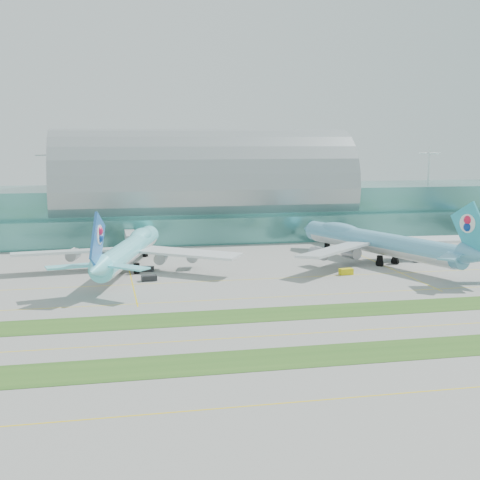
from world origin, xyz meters
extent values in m
plane|color=gray|center=(0.00, 0.00, 0.00)|extent=(700.00, 700.00, 0.00)
cube|color=#3D7A75|center=(0.00, 130.00, 10.00)|extent=(340.00, 42.00, 20.00)
cube|color=#3D7A75|center=(0.00, 106.00, 5.00)|extent=(340.00, 8.00, 10.00)
ellipsoid|color=#9EA5A8|center=(0.00, 130.00, 20.00)|extent=(340.00, 46.20, 16.17)
cylinder|color=white|center=(0.00, 130.00, 28.00)|extent=(0.80, 0.80, 16.00)
cube|color=#B2B7B7|center=(-31.00, 95.00, 5.50)|extent=(3.50, 22.00, 3.00)
cylinder|color=black|center=(-31.00, 85.00, 2.00)|extent=(1.00, 1.00, 4.00)
cube|color=#B2B7B7|center=(44.00, 95.00, 5.50)|extent=(3.50, 22.00, 3.00)
cylinder|color=black|center=(44.00, 85.00, 2.00)|extent=(1.00, 1.00, 4.00)
cube|color=#2D591E|center=(0.00, -28.00, 0.04)|extent=(420.00, 12.00, 0.08)
cube|color=#2D591E|center=(0.00, 2.00, 0.04)|extent=(420.00, 12.00, 0.08)
cube|color=yellow|center=(0.00, -48.00, 0.01)|extent=(420.00, 0.35, 0.01)
cube|color=yellow|center=(0.00, -14.00, 0.01)|extent=(420.00, 0.35, 0.01)
cube|color=yellow|center=(0.00, 18.00, 0.01)|extent=(420.00, 0.35, 0.01)
cube|color=yellow|center=(0.00, 40.00, 0.01)|extent=(420.00, 0.35, 0.01)
cylinder|color=#71EDFA|center=(-32.98, 59.68, 6.33)|extent=(22.94, 63.78, 6.43)
ellipsoid|color=#71EDFA|center=(-28.30, 77.07, 8.10)|extent=(10.98, 20.47, 4.58)
cone|color=#71EDFA|center=(-23.97, 93.14, 6.33)|extent=(7.56, 6.68, 6.43)
cone|color=#71EDFA|center=(-42.43, 24.62, 7.57)|extent=(8.33, 10.60, 6.11)
cube|color=white|center=(-51.56, 62.54, 5.91)|extent=(31.84, 11.51, 1.27)
cylinder|color=#999DA1|center=(-45.59, 66.73, 3.73)|extent=(4.89, 6.43, 3.53)
cube|color=white|center=(-15.49, 52.82, 5.91)|extent=(29.54, 24.99, 1.27)
cylinder|color=#999DA1|center=(-18.54, 59.45, 3.73)|extent=(4.89, 6.43, 3.53)
cube|color=blue|center=(-41.89, 26.63, 14.11)|extent=(4.15, 13.33, 14.96)
cylinder|color=white|center=(-41.62, 27.63, 15.67)|extent=(2.20, 5.05, 4.98)
cylinder|color=black|center=(-26.63, 83.28, 1.56)|extent=(1.87, 1.87, 3.11)
cylinder|color=black|center=(-37.07, 56.49, 1.56)|extent=(1.87, 1.87, 3.11)
cylinder|color=black|center=(-31.06, 54.87, 1.56)|extent=(1.87, 1.87, 3.11)
cylinder|color=#5BA6C9|center=(45.33, 56.62, 6.63)|extent=(28.97, 65.69, 6.73)
ellipsoid|color=#5BA6C9|center=(38.99, 74.38, 8.48)|extent=(12.91, 21.43, 4.80)
cone|color=#5BA6C9|center=(33.14, 90.79, 6.63)|extent=(8.17, 7.38, 6.73)
cone|color=#5BA6C9|center=(58.11, 20.82, 7.93)|extent=(9.31, 11.36, 6.40)
cube|color=silver|center=(27.65, 48.01, 6.19)|extent=(29.79, 27.76, 1.33)
cylinder|color=gray|center=(30.28, 55.17, 3.91)|extent=(5.49, 6.87, 3.69)
cube|color=silver|center=(64.48, 61.15, 6.19)|extent=(32.89, 9.52, 1.33)
cylinder|color=gray|center=(57.90, 65.03, 3.91)|extent=(5.49, 6.87, 3.69)
cube|color=#299FB8|center=(57.38, 22.86, 14.77)|extent=(5.41, 13.66, 15.66)
cylinder|color=white|center=(57.01, 23.89, 16.40)|extent=(2.67, 5.24, 5.21)
cylinder|color=black|center=(36.73, 80.72, 1.63)|extent=(1.96, 1.96, 3.26)
cylinder|color=black|center=(43.72, 51.44, 1.63)|extent=(1.96, 1.96, 3.26)
cylinder|color=black|center=(49.86, 53.63, 1.63)|extent=(1.96, 1.96, 3.26)
cube|color=black|center=(-28.21, 43.92, 0.77)|extent=(4.37, 2.41, 1.53)
cube|color=black|center=(-27.84, 57.82, 0.71)|extent=(4.35, 3.19, 1.43)
cube|color=yellow|center=(28.65, 40.87, 0.90)|extent=(4.19, 2.59, 1.80)
cube|color=black|center=(58.75, 55.15, 0.77)|extent=(3.83, 2.56, 1.54)
camera|label=1|loc=(-40.81, -139.66, 39.06)|focal=50.00mm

